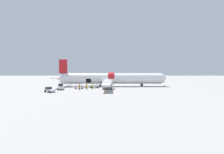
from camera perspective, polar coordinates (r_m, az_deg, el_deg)
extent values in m
plane|color=gray|center=(48.28, -2.03, -4.21)|extent=(500.00, 500.00, 0.00)
cube|color=yellow|center=(42.61, 0.90, -4.97)|extent=(28.11, 3.15, 0.01)
cylinder|color=silver|center=(50.81, -0.35, -0.63)|extent=(36.84, 3.92, 3.92)
sphere|color=silver|center=(54.23, 19.50, -0.58)|extent=(3.73, 3.73, 3.73)
cone|color=silver|center=(53.86, -20.35, -0.60)|extent=(4.51, 3.61, 3.61)
cylinder|color=red|center=(50.76, -0.35, -0.23)|extent=(2.21, 3.93, 3.93)
cube|color=red|center=(53.65, -19.65, 4.20)|extent=(2.94, 0.28, 5.06)
cube|color=silver|center=(49.11, -21.58, -0.35)|extent=(0.97, 9.66, 0.20)
cube|color=silver|center=(58.25, -18.23, -0.04)|extent=(0.97, 9.66, 0.20)
cube|color=silver|center=(41.67, -2.25, -2.59)|extent=(2.31, 17.26, 0.40)
cube|color=silver|center=(60.07, -1.85, -1.32)|extent=(2.31, 17.26, 0.40)
cylinder|color=#B2B7BF|center=(41.72, -1.97, -3.34)|extent=(3.03, 2.52, 2.52)
cylinder|color=#B2B7BF|center=(60.09, -1.66, -1.85)|extent=(3.03, 2.52, 2.52)
cube|color=black|center=(49.48, -9.76, -1.50)|extent=(1.70, 0.12, 1.40)
cylinder|color=#56565B|center=(52.28, 12.28, -2.46)|extent=(0.22, 0.22, 1.42)
sphere|color=black|center=(52.34, 12.27, -3.23)|extent=(1.03, 1.03, 1.03)
cylinder|color=#56565B|center=(48.35, -4.69, -2.75)|extent=(0.22, 0.22, 1.42)
sphere|color=black|center=(48.40, -4.69, -3.59)|extent=(1.03, 1.03, 1.03)
cylinder|color=#56565B|center=(53.64, -4.32, -2.32)|extent=(0.22, 0.22, 1.42)
sphere|color=black|center=(53.70, -4.32, -3.08)|extent=(1.03, 1.03, 1.03)
cube|color=silver|center=(38.65, -24.49, -5.06)|extent=(3.18, 2.86, 0.50)
cube|color=#232833|center=(39.05, -24.88, -4.18)|extent=(1.75, 1.70, 0.60)
cube|color=black|center=(40.01, -25.58, -4.99)|extent=(0.80, 1.00, 0.25)
sphere|color=black|center=(39.86, -24.43, -5.16)|extent=(0.56, 0.56, 0.56)
sphere|color=black|center=(39.27, -26.01, -5.27)|extent=(0.56, 0.56, 0.56)
sphere|color=black|center=(38.10, -22.92, -5.45)|extent=(0.56, 0.56, 0.56)
sphere|color=black|center=(37.48, -24.55, -5.58)|extent=(0.56, 0.56, 0.56)
cube|color=silver|center=(43.05, -20.55, -4.19)|extent=(2.42, 3.02, 0.74)
cube|color=#232833|center=(43.44, -20.60, -3.12)|extent=(1.63, 1.59, 0.80)
cube|color=black|center=(44.42, -20.66, -4.21)|extent=(1.28, 0.64, 0.37)
sphere|color=black|center=(44.02, -19.70, -4.49)|extent=(0.56, 0.56, 0.56)
sphere|color=black|center=(43.93, -21.54, -4.52)|extent=(0.56, 0.56, 0.56)
sphere|color=black|center=(42.24, -19.50, -4.74)|extent=(0.56, 0.56, 0.56)
sphere|color=black|center=(42.15, -21.42, -4.77)|extent=(0.56, 0.56, 0.56)
cube|color=#B7BABF|center=(44.41, -13.64, -4.08)|extent=(2.99, 1.95, 0.05)
cube|color=#B7BABF|center=(44.44, -11.90, -3.75)|extent=(0.38, 1.29, 0.44)
cube|color=#B7BABF|center=(43.76, -13.62, -3.84)|extent=(2.63, 0.72, 0.44)
cube|color=#B7BABF|center=(45.01, -13.66, -3.69)|extent=(2.63, 0.72, 0.44)
cube|color=#333338|center=(44.51, -11.28, -4.34)|extent=(0.89, 0.30, 0.06)
sphere|color=black|center=(43.82, -12.35, -4.57)|extent=(0.40, 0.40, 0.40)
sphere|color=black|center=(45.13, -12.43, -4.39)|extent=(0.40, 0.40, 0.40)
sphere|color=black|center=(43.77, -14.88, -4.59)|extent=(0.40, 0.40, 0.40)
sphere|color=black|center=(45.08, -14.89, -4.41)|extent=(0.40, 0.40, 0.40)
cube|color=#2D2D33|center=(44.68, -12.72, -3.75)|extent=(0.38, 0.22, 0.39)
cube|color=#2D2D33|center=(44.39, -14.74, -3.79)|extent=(0.51, 0.23, 0.41)
cube|color=#2D2D33|center=(44.54, -13.89, -3.77)|extent=(0.45, 0.31, 0.41)
cube|color=silver|center=(46.05, -7.41, -3.91)|extent=(3.21, 1.96, 0.05)
cube|color=silver|center=(45.80, -5.52, -3.63)|extent=(0.16, 1.78, 0.43)
cube|color=silver|center=(45.19, -7.59, -3.71)|extent=(3.05, 0.24, 0.43)
cube|color=silver|center=(46.87, -7.23, -3.52)|extent=(3.05, 0.24, 0.43)
cube|color=#333338|center=(45.77, -4.92, -4.18)|extent=(0.90, 0.13, 0.06)
sphere|color=black|center=(45.03, -6.23, -4.38)|extent=(0.40, 0.40, 0.40)
sphere|color=black|center=(46.78, -5.90, -4.15)|extent=(0.40, 0.40, 0.40)
sphere|color=black|center=(45.41, -8.95, -4.34)|extent=(0.40, 0.40, 0.40)
sphere|color=black|center=(47.14, -8.53, -4.12)|extent=(0.40, 0.40, 0.40)
cube|color=olive|center=(46.31, -8.05, -3.56)|extent=(0.39, 0.23, 0.47)
cube|color=olive|center=(46.31, -7.39, -3.64)|extent=(0.41, 0.30, 0.33)
cube|color=#14472D|center=(45.55, -6.31, -3.57)|extent=(0.41, 0.23, 0.57)
cylinder|color=#2D2D33|center=(41.59, -13.38, -4.56)|extent=(0.40, 0.40, 0.89)
cylinder|color=orange|center=(41.51, -13.39, -3.47)|extent=(0.51, 0.51, 0.70)
sphere|color=brown|center=(41.48, -13.39, -2.82)|extent=(0.25, 0.25, 0.25)
cylinder|color=orange|center=(41.27, -13.37, -3.60)|extent=(0.16, 0.16, 0.64)
cylinder|color=orange|center=(41.77, -13.40, -3.54)|extent=(0.16, 0.16, 0.64)
cylinder|color=#2D2D33|center=(42.76, -8.26, -4.46)|extent=(0.37, 0.37, 0.75)
cylinder|color=#B7E019|center=(42.69, -8.26, -3.57)|extent=(0.47, 0.47, 0.59)
sphere|color=beige|center=(42.66, -8.26, -3.04)|extent=(0.21, 0.21, 0.21)
cylinder|color=#B7E019|center=(42.77, -8.00, -3.65)|extent=(0.15, 0.15, 0.54)
cylinder|color=#B7E019|center=(42.63, -8.52, -3.67)|extent=(0.15, 0.15, 0.54)
cylinder|color=black|center=(43.20, -10.47, -4.39)|extent=(0.38, 0.38, 0.78)
cylinder|color=#CCE523|center=(43.13, -10.47, -3.47)|extent=(0.49, 0.49, 0.62)
sphere|color=brown|center=(43.10, -10.48, -2.92)|extent=(0.22, 0.22, 0.22)
cylinder|color=#CCE523|center=(43.08, -10.75, -3.57)|extent=(0.16, 0.16, 0.57)
cylinder|color=#CCE523|center=(43.20, -10.20, -3.55)|extent=(0.16, 0.16, 0.57)
cylinder|color=#2D2D33|center=(42.09, -10.50, -4.57)|extent=(0.33, 0.33, 0.75)
cylinder|color=orange|center=(42.03, -10.51, -3.66)|extent=(0.43, 0.43, 0.59)
sphere|color=beige|center=(41.99, -10.51, -3.12)|extent=(0.21, 0.21, 0.21)
cylinder|color=orange|center=(42.01, -10.79, -3.75)|extent=(0.14, 0.14, 0.54)
cylinder|color=orange|center=(42.05, -10.22, -3.74)|extent=(0.14, 0.14, 0.54)
cylinder|color=#1E2338|center=(45.49, -10.68, -4.09)|extent=(0.39, 0.39, 0.79)
cylinder|color=#CCE523|center=(45.43, -10.68, -3.21)|extent=(0.50, 0.50, 0.62)
sphere|color=beige|center=(45.40, -10.69, -2.68)|extent=(0.22, 0.22, 0.22)
cylinder|color=#CCE523|center=(45.30, -10.47, -3.31)|extent=(0.16, 0.16, 0.57)
cylinder|color=#CCE523|center=(45.57, -10.90, -3.28)|extent=(0.16, 0.16, 0.57)
cube|color=black|center=(53.90, 20.93, -3.69)|extent=(0.49, 0.49, 0.03)
cone|color=orange|center=(53.87, 20.94, -3.29)|extent=(0.37, 0.37, 0.80)
cylinder|color=white|center=(53.86, 20.94, -3.24)|extent=(0.21, 0.21, 0.10)
cube|color=black|center=(32.92, -3.10, -6.88)|extent=(0.51, 0.51, 0.03)
cone|color=orange|center=(32.88, -3.10, -6.36)|extent=(0.38, 0.38, 0.63)
cylinder|color=white|center=(32.88, -3.10, -6.31)|extent=(0.22, 0.22, 0.08)
cube|color=black|center=(41.86, 0.88, -5.07)|extent=(0.49, 0.49, 0.03)
cone|color=orange|center=(41.82, 0.88, -4.59)|extent=(0.36, 0.36, 0.74)
cylinder|color=white|center=(41.82, 0.88, -4.54)|extent=(0.21, 0.21, 0.09)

